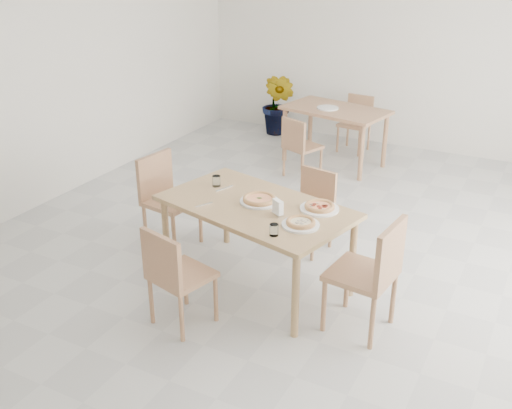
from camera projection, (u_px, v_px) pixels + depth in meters
The scene contains 21 objects.
main_table at pixel (256, 213), 4.97m from camera, with size 1.75×1.25×0.75m.
chair_south at pixel (174, 272), 4.47m from camera, with size 0.50×0.50×0.83m.
chair_north at pixel (312, 204), 5.69m from camera, with size 0.44×0.44×0.77m.
chair_west at pixel (165, 193), 5.74m from camera, with size 0.50×0.50×0.89m.
chair_east at pixel (373, 269), 4.40m from camera, with size 0.51×0.51×0.93m.
plate_margherita at pixel (259, 201), 4.98m from camera, with size 0.32×0.32×0.02m, color white.
plate_mushroom at pixel (301, 225), 4.58m from camera, with size 0.29×0.29×0.02m, color white.
plate_pepperoni at pixel (319, 209), 4.85m from camera, with size 0.32×0.32×0.02m, color white.
pizza_margherita at pixel (259, 199), 4.97m from camera, with size 0.28×0.28×0.03m.
pizza_mushroom at pixel (301, 222), 4.57m from camera, with size 0.27×0.27×0.03m.
pizza_pepperoni at pixel (320, 206), 4.84m from camera, with size 0.27×0.27×0.03m.
tumbler_a at pixel (216, 181), 5.29m from camera, with size 0.07×0.07×0.10m, color white.
tumbler_b at pixel (274, 230), 4.42m from camera, with size 0.07×0.07×0.09m, color white.
napkin_holder at pixel (278, 208), 4.74m from camera, with size 0.13×0.11×0.13m.
fork_a at pixel (224, 189), 5.25m from camera, with size 0.02×0.20×0.01m, color silver.
fork_b at pixel (204, 205), 4.93m from camera, with size 0.01×0.16×0.01m, color silver.
second_table at pixel (335, 116), 7.71m from camera, with size 1.42×0.98×0.75m.
chair_back_s at pixel (299, 144), 7.34m from camera, with size 0.49×0.49×0.77m.
chair_back_n at pixel (357, 119), 8.32m from camera, with size 0.41×0.41×0.77m.
plate_empty at pixel (328, 108), 7.66m from camera, with size 0.28×0.28×0.02m, color white.
potted_plant at pixel (278, 104), 8.95m from camera, with size 0.52×0.42×0.94m, color #1F5E1C.
Camera 1 is at (2.04, -4.77, 2.78)m, focal length 42.00 mm.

